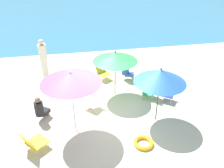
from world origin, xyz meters
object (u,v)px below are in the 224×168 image
object	(u,v)px
umbrella_green	(115,57)
beach_chair_a	(168,90)
beach_chair_c	(94,100)
person_b	(40,109)
umbrella_purple	(71,78)
umbrella_blue	(160,76)
swim_ring	(143,143)
beach_chair_d	(33,142)
person_a	(127,69)
beach_chair_b	(102,71)
person_c	(44,59)
beach_chair_e	(151,91)

from	to	relation	value
umbrella_green	beach_chair_a	distance (m)	2.31
beach_chair_c	person_b	distance (m)	1.85
person_b	beach_chair_a	bearing A→B (deg)	-48.00
umbrella_purple	beach_chair_c	distance (m)	2.05
umbrella_blue	swim_ring	world-z (taller)	umbrella_blue
beach_chair_d	person_a	world-z (taller)	person_a
beach_chair_b	beach_chair_d	world-z (taller)	beach_chair_b
umbrella_green	person_a	xyz separation A→B (m)	(0.70, 1.08, -1.09)
person_c	swim_ring	distance (m)	5.55
beach_chair_e	person_b	bearing A→B (deg)	26.18
person_b	beach_chair_d	bearing A→B (deg)	-148.47
beach_chair_b	person_b	xyz separation A→B (m)	(-2.39, -2.44, 0.09)
umbrella_green	swim_ring	xyz separation A→B (m)	(0.30, -2.83, -1.51)
beach_chair_a	person_b	bearing A→B (deg)	-46.93
person_b	swim_ring	distance (m)	3.46
umbrella_green	umbrella_purple	world-z (taller)	umbrella_purple
beach_chair_a	umbrella_green	bearing A→B (deg)	-72.79
person_c	umbrella_blue	bearing A→B (deg)	121.85
umbrella_blue	umbrella_purple	size ratio (longest dim) A/B	0.92
beach_chair_b	beach_chair_c	distance (m)	2.13
beach_chair_b	person_c	world-z (taller)	person_c
beach_chair_c	person_b	world-z (taller)	person_b
beach_chair_d	person_b	xyz separation A→B (m)	(0.12, 1.38, 0.15)
beach_chair_c	person_a	size ratio (longest dim) A/B	0.79
umbrella_green	umbrella_blue	bearing A→B (deg)	-59.71
person_a	person_c	bearing A→B (deg)	-172.73
umbrella_green	person_b	xyz separation A→B (m)	(-2.68, -1.12, -1.13)
umbrella_green	person_a	world-z (taller)	umbrella_green
umbrella_purple	swim_ring	distance (m)	2.81
beach_chair_e	person_a	world-z (taller)	person_a
umbrella_purple	umbrella_blue	bearing A→B (deg)	1.33
beach_chair_e	swim_ring	distance (m)	2.54
beach_chair_b	swim_ring	size ratio (longest dim) A/B	1.18
umbrella_green	beach_chair_d	size ratio (longest dim) A/B	2.21
person_b	person_c	size ratio (longest dim) A/B	0.51
beach_chair_c	swim_ring	bearing A→B (deg)	74.25
beach_chair_a	swim_ring	distance (m)	2.67
beach_chair_d	swim_ring	distance (m)	3.13
umbrella_blue	beach_chair_e	bearing A→B (deg)	79.80
umbrella_green	umbrella_blue	distance (m)	2.06
beach_chair_a	umbrella_blue	bearing A→B (deg)	0.52
umbrella_purple	beach_chair_c	xyz separation A→B (m)	(0.73, 1.11, -1.56)
beach_chair_c	person_b	bearing A→B (deg)	-32.44
person_c	beach_chair_e	bearing A→B (deg)	135.56
umbrella_green	umbrella_blue	world-z (taller)	umbrella_blue
umbrella_blue	person_b	world-z (taller)	umbrella_blue
umbrella_purple	beach_chair_d	bearing A→B (deg)	-150.74
umbrella_blue	beach_chair_e	distance (m)	1.85
beach_chair_d	person_a	distance (m)	5.01
beach_chair_a	beach_chair_d	world-z (taller)	beach_chair_a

